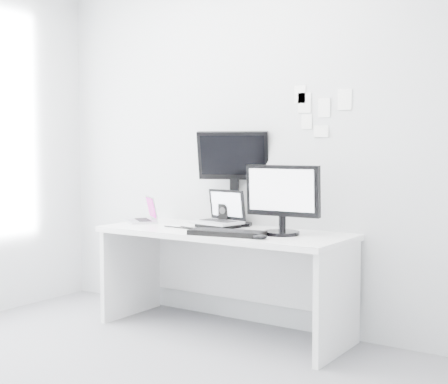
{
  "coord_description": "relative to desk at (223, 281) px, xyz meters",
  "views": [
    {
      "loc": [
        2.43,
        -2.33,
        1.3
      ],
      "look_at": [
        0.02,
        1.23,
        1.0
      ],
      "focal_mm": 49.91,
      "sensor_mm": 36.0,
      "label": 1
    }
  ],
  "objects": [
    {
      "name": "back_wall",
      "position": [
        0.0,
        0.35,
        0.99
      ],
      "size": [
        3.6,
        0.0,
        3.6
      ],
      "primitive_type": "plane",
      "rotation": [
        1.57,
        0.0,
        0.0
      ],
      "color": "#B9BBBD",
      "rests_on": "ground"
    },
    {
      "name": "desk",
      "position": [
        0.0,
        0.0,
        0.0
      ],
      "size": [
        1.8,
        0.7,
        0.73
      ],
      "primitive_type": "cube",
      "color": "white",
      "rests_on": "ground"
    },
    {
      "name": "macbook",
      "position": [
        -0.79,
        0.03,
        0.47
      ],
      "size": [
        0.36,
        0.35,
        0.22
      ],
      "primitive_type": "cube",
      "rotation": [
        0.0,
        0.0,
        -0.67
      ],
      "color": "silver",
      "rests_on": "desk"
    },
    {
      "name": "speaker",
      "position": [
        -0.14,
        0.24,
        0.45
      ],
      "size": [
        0.1,
        0.1,
        0.16
      ],
      "primitive_type": "cube",
      "rotation": [
        0.0,
        0.0,
        -0.3
      ],
      "color": "black",
      "rests_on": "desk"
    },
    {
      "name": "dell_laptop",
      "position": [
        -0.12,
        0.1,
        0.5
      ],
      "size": [
        0.37,
        0.31,
        0.28
      ],
      "primitive_type": "cube",
      "rotation": [
        0.0,
        0.0,
        -0.14
      ],
      "color": "#9D9FA4",
      "rests_on": "desk"
    },
    {
      "name": "rear_monitor",
      "position": [
        -0.1,
        0.28,
        0.72
      ],
      "size": [
        0.56,
        0.37,
        0.72
      ],
      "primitive_type": "cube",
      "rotation": [
        0.0,
        0.0,
        0.38
      ],
      "color": "black",
      "rests_on": "desk"
    },
    {
      "name": "samsung_monitor",
      "position": [
        0.45,
        0.02,
        0.61
      ],
      "size": [
        0.53,
        0.26,
        0.48
      ],
      "primitive_type": "cube",
      "rotation": [
        0.0,
        0.0,
        0.04
      ],
      "color": "black",
      "rests_on": "desk"
    },
    {
      "name": "keyboard",
      "position": [
        0.17,
        -0.21,
        0.38
      ],
      "size": [
        0.53,
        0.26,
        0.03
      ],
      "primitive_type": "cube",
      "rotation": [
        0.0,
        0.0,
        0.18
      ],
      "color": "black",
      "rests_on": "desk"
    },
    {
      "name": "mouse",
      "position": [
        0.44,
        -0.24,
        0.38
      ],
      "size": [
        0.11,
        0.08,
        0.03
      ],
      "primitive_type": "ellipsoid",
      "rotation": [
        0.0,
        0.0,
        0.2
      ],
      "color": "black",
      "rests_on": "desk"
    },
    {
      "name": "wall_note_0",
      "position": [
        0.45,
        0.34,
        1.26
      ],
      "size": [
        0.1,
        0.0,
        0.14
      ],
      "primitive_type": "cube",
      "color": "white",
      "rests_on": "back_wall"
    },
    {
      "name": "wall_note_1",
      "position": [
        0.6,
        0.34,
        1.22
      ],
      "size": [
        0.09,
        0.0,
        0.13
      ],
      "primitive_type": "cube",
      "color": "white",
      "rests_on": "back_wall"
    },
    {
      "name": "wall_note_2",
      "position": [
        0.75,
        0.34,
        1.26
      ],
      "size": [
        0.1,
        0.0,
        0.14
      ],
      "primitive_type": "cube",
      "color": "white",
      "rests_on": "back_wall"
    },
    {
      "name": "wall_note_3",
      "position": [
        0.58,
        0.34,
        1.05
      ],
      "size": [
        0.11,
        0.0,
        0.08
      ],
      "primitive_type": "cube",
      "color": "white",
      "rests_on": "back_wall"
    },
    {
      "name": "wall_note_4",
      "position": [
        0.47,
        0.34,
        1.12
      ],
      "size": [
        0.08,
        0.0,
        0.1
      ],
      "primitive_type": "cube",
      "color": "white",
      "rests_on": "back_wall"
    },
    {
      "name": "wall_note_5",
      "position": [
        0.42,
        0.34,
        1.31
      ],
      "size": [
        0.09,
        0.0,
        0.12
      ],
      "primitive_type": "cube",
      "color": "white",
      "rests_on": "back_wall"
    }
  ]
}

